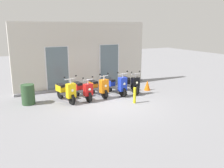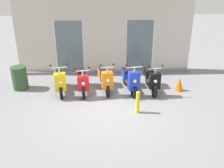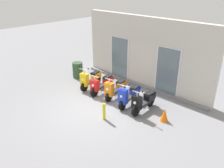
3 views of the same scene
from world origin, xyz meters
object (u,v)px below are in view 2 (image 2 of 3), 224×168
scooter_blue (130,79)px  trash_bin (20,78)px  scooter_yellow (60,80)px  scooter_black (151,79)px  traffic_cone (179,84)px  curb_bollard (138,102)px  scooter_orange (105,78)px  scooter_red (82,80)px

scooter_blue → trash_bin: 4.09m
scooter_yellow → trash_bin: size_ratio=1.79×
scooter_blue → scooter_black: bearing=-0.4°
traffic_cone → trash_bin: 5.92m
curb_bollard → scooter_yellow: bearing=148.5°
scooter_blue → curb_bollard: scooter_blue is taller
scooter_orange → curb_bollard: (0.97, -1.69, -0.12)m
scooter_black → trash_bin: 4.87m
scooter_yellow → scooter_blue: 2.53m
curb_bollard → scooter_red: bearing=137.9°
scooter_yellow → curb_bollard: size_ratio=2.22×
scooter_black → scooter_yellow: bearing=179.8°
scooter_black → traffic_cone: bearing=-2.5°
scooter_red → traffic_cone: size_ratio=3.14×
scooter_yellow → curb_bollard: bearing=-31.5°
scooter_yellow → traffic_cone: scooter_yellow is taller
scooter_yellow → curb_bollard: scooter_yellow is taller
curb_bollard → scooter_black: bearing=65.2°
scooter_red → trash_bin: (-2.33, 0.37, -0.02)m
scooter_red → scooter_blue: 1.74m
scooter_yellow → scooter_black: scooter_yellow is taller
scooter_red → trash_bin: size_ratio=1.89×
trash_bin → scooter_orange: bearing=-5.6°
scooter_blue → curb_bollard: (0.06, -1.58, -0.12)m
scooter_blue → traffic_cone: scooter_blue is taller
traffic_cone → scooter_yellow: bearing=179.2°
scooter_yellow → scooter_blue: bearing=-0.2°
scooter_orange → scooter_black: 1.70m
scooter_black → trash_bin: scooter_black is taller
scooter_blue → scooter_red: bearing=178.5°
traffic_cone → scooter_red: bearing=178.5°
scooter_blue → scooter_orange: bearing=173.2°
scooter_black → trash_bin: size_ratio=1.80×
scooter_red → curb_bollard: scooter_red is taller
traffic_cone → scooter_blue: bearing=178.4°
curb_bollard → trash_bin: (-4.13, 2.00, 0.08)m
scooter_orange → traffic_cone: (2.73, -0.16, -0.21)m
scooter_black → scooter_orange: bearing=176.1°
scooter_black → curb_bollard: bearing=-114.8°
scooter_red → curb_bollard: size_ratio=2.33×
scooter_orange → scooter_blue: 0.91m
scooter_red → scooter_black: scooter_black is taller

